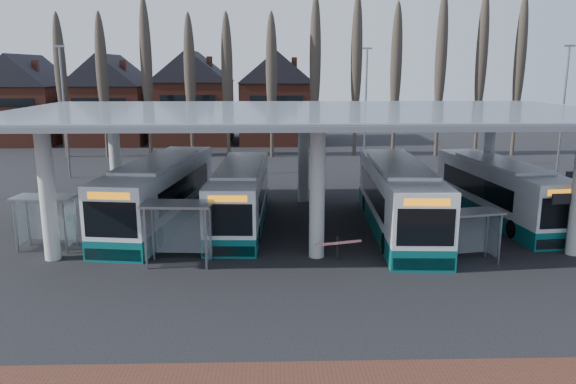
{
  "coord_description": "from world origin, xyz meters",
  "views": [
    {
      "loc": [
        -2.03,
        -22.05,
        8.49
      ],
      "look_at": [
        -1.18,
        7.0,
        2.06
      ],
      "focal_mm": 35.0,
      "sensor_mm": 36.0,
      "label": 1
    }
  ],
  "objects_px": {
    "shelter_2": "(470,225)",
    "bus_2": "(398,199)",
    "bus_0": "(160,194)",
    "shelter_1": "(179,219)",
    "bus_3": "(498,191)",
    "bus_1": "(240,196)",
    "shelter_0": "(46,210)"
  },
  "relations": [
    {
      "from": "shelter_2",
      "to": "bus_2",
      "type": "bearing_deg",
      "value": 99.72
    },
    {
      "from": "bus_0",
      "to": "shelter_1",
      "type": "distance_m",
      "value": 6.94
    },
    {
      "from": "bus_3",
      "to": "bus_2",
      "type": "bearing_deg",
      "value": -166.66
    },
    {
      "from": "bus_1",
      "to": "bus_3",
      "type": "height_order",
      "value": "bus_3"
    },
    {
      "from": "bus_1",
      "to": "shelter_2",
      "type": "bearing_deg",
      "value": -30.51
    },
    {
      "from": "bus_0",
      "to": "bus_3",
      "type": "xyz_separation_m",
      "value": [
        19.21,
        0.65,
        -0.12
      ]
    },
    {
      "from": "bus_3",
      "to": "shelter_1",
      "type": "height_order",
      "value": "bus_3"
    },
    {
      "from": "bus_1",
      "to": "shelter_0",
      "type": "xyz_separation_m",
      "value": [
        -8.99,
        -4.18,
        0.34
      ]
    },
    {
      "from": "shelter_0",
      "to": "shelter_1",
      "type": "height_order",
      "value": "shelter_1"
    },
    {
      "from": "bus_3",
      "to": "bus_0",
      "type": "bearing_deg",
      "value": 175.95
    },
    {
      "from": "bus_3",
      "to": "bus_1",
      "type": "bearing_deg",
      "value": 176.83
    },
    {
      "from": "bus_3",
      "to": "shelter_0",
      "type": "bearing_deg",
      "value": -174.31
    },
    {
      "from": "bus_3",
      "to": "shelter_0",
      "type": "relative_size",
      "value": 4.18
    },
    {
      "from": "bus_1",
      "to": "bus_2",
      "type": "distance_m",
      "value": 8.6
    },
    {
      "from": "bus_0",
      "to": "bus_2",
      "type": "xyz_separation_m",
      "value": [
        12.92,
        -1.55,
        0.0
      ]
    },
    {
      "from": "bus_0",
      "to": "bus_3",
      "type": "relative_size",
      "value": 1.08
    },
    {
      "from": "bus_3",
      "to": "shelter_0",
      "type": "distance_m",
      "value": 24.24
    },
    {
      "from": "bus_2",
      "to": "shelter_2",
      "type": "relative_size",
      "value": 4.71
    },
    {
      "from": "bus_0",
      "to": "shelter_0",
      "type": "xyz_separation_m",
      "value": [
        -4.53,
        -4.26,
        0.19
      ]
    },
    {
      "from": "bus_3",
      "to": "shelter_0",
      "type": "height_order",
      "value": "bus_3"
    },
    {
      "from": "bus_1",
      "to": "bus_3",
      "type": "bearing_deg",
      "value": 5.06
    },
    {
      "from": "bus_3",
      "to": "shelter_0",
      "type": "xyz_separation_m",
      "value": [
        -23.74,
        -4.91,
        0.32
      ]
    },
    {
      "from": "bus_3",
      "to": "shelter_2",
      "type": "bearing_deg",
      "value": -125.71
    },
    {
      "from": "bus_1",
      "to": "bus_3",
      "type": "distance_m",
      "value": 14.77
    },
    {
      "from": "bus_1",
      "to": "shelter_0",
      "type": "relative_size",
      "value": 4.08
    },
    {
      "from": "bus_3",
      "to": "shelter_1",
      "type": "distance_m",
      "value": 18.57
    },
    {
      "from": "shelter_0",
      "to": "shelter_1",
      "type": "relative_size",
      "value": 0.94
    },
    {
      "from": "shelter_1",
      "to": "shelter_2",
      "type": "relative_size",
      "value": 1.11
    },
    {
      "from": "bus_0",
      "to": "bus_1",
      "type": "distance_m",
      "value": 4.46
    },
    {
      "from": "bus_3",
      "to": "shelter_1",
      "type": "xyz_separation_m",
      "value": [
        -17.08,
        -7.25,
        0.46
      ]
    },
    {
      "from": "bus_1",
      "to": "shelter_0",
      "type": "height_order",
      "value": "bus_1"
    },
    {
      "from": "bus_1",
      "to": "shelter_0",
      "type": "distance_m",
      "value": 9.92
    }
  ]
}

